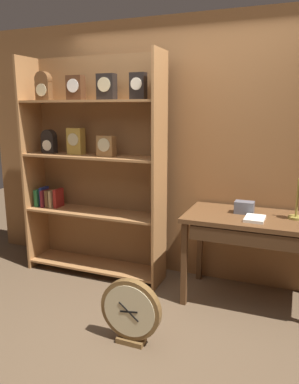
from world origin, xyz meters
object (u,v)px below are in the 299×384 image
Objects in this scene: round_clock_large at (131,311)px; toolbox_small at (244,207)px; bookshelf at (91,165)px; workbench at (265,228)px; open_repair_manual at (255,219)px.

toolbox_small is at bearing 58.08° from round_clock_large.
bookshelf is at bearing 131.44° from round_clock_large.
round_clock_large is (0.91, -1.03, -0.90)m from bookshelf.
workbench reaches higher than round_clock_large.
open_repair_manual is (0.11, -0.18, -0.04)m from toolbox_small.
workbench is 8.27× the size of toolbox_small.
bookshelf is at bearing 175.78° from open_repair_manual.
bookshelf is 1.62× the size of workbench.
workbench is 1.35m from round_clock_large.
bookshelf reaches higher than workbench.
round_clock_large is (-0.65, -1.04, -0.60)m from toolbox_small.
toolbox_small reaches higher than open_repair_manual.
open_repair_manual is at bearing -132.32° from workbench.
open_repair_manual is 1.28m from round_clock_large.
round_clock_large is at bearing -129.95° from open_repair_manual.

